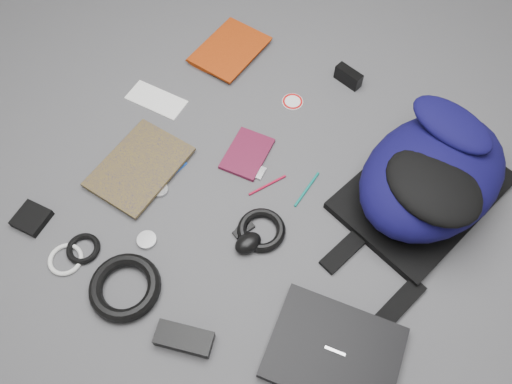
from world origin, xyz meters
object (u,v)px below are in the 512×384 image
Objects in this scene: textbook_red at (208,39)px; pouch at (32,218)px; comic_book at (113,152)px; compact_camera at (348,77)px; mouse at (248,243)px; dvd_case at (247,154)px; backpack at (432,175)px; laptop at (334,352)px; power_brick at (184,339)px.

textbook_red is 2.92× the size of pouch.
compact_camera is at bearing 54.34° from comic_book.
textbook_red is 0.88× the size of comic_book.
mouse is at bearing 27.10° from pouch.
comic_book is 1.75× the size of dvd_case.
pouch reaches higher than dvd_case.
textbook_red is (-0.89, 0.14, -0.09)m from backpack.
mouse is 0.91× the size of pouch.
mouse reaches higher than comic_book.
pouch is (-0.87, -0.70, -0.10)m from backpack.
backpack is at bearing -8.85° from textbook_red.
pouch is at bearing -88.53° from textbook_red.
textbook_red is (-0.90, 0.68, -0.00)m from laptop.
power_brick reaches higher than laptop.
comic_book is 0.51m from mouse.
power_brick is (0.09, -0.97, -0.01)m from compact_camera.
backpack is 0.93m from comic_book.
pouch is at bearing -128.70° from backpack.
textbook_red reaches higher than pouch.
backpack reaches higher than compact_camera.
power_brick is (0.58, -0.86, 0.00)m from textbook_red.
comic_book is 3.64× the size of mouse.
textbook_red is at bearing 103.40° from power_brick.
laptop is at bearing -45.26° from dvd_case.
comic_book is at bearing -114.16° from compact_camera.
pouch is (-0.88, -0.16, -0.00)m from laptop.
pouch is at bearing -135.22° from dvd_case.
backpack is at bearing -23.46° from compact_camera.
compact_camera is 1.20× the size of mouse.
dvd_case is at bearing 54.82° from pouch.
power_brick reaches higher than pouch.
compact_camera is at bearing 66.08° from dvd_case.
textbook_red is 3.22× the size of mouse.
backpack reaches higher than textbook_red.
laptop reaches higher than pouch.
power_brick is at bearing -1.87° from pouch.
mouse is 0.61m from pouch.
laptop is 0.63m from dvd_case.
backpack is 1.83× the size of comic_book.
dvd_case is (0.39, -0.32, -0.01)m from textbook_red.
pouch is (0.02, -0.84, -0.00)m from textbook_red.
compact_camera is (-0.39, 0.26, -0.08)m from backpack.
mouse is (-0.34, 0.12, 0.00)m from laptop.
laptop is 3.33× the size of compact_camera.
power_brick is (-0.30, -0.72, -0.09)m from backpack.
laptop is at bearing 0.84° from mouse.
comic_book is 2.01× the size of power_brick.
mouse reaches higher than power_brick.
compact_camera is 0.98m from power_brick.
pouch is at bearing -98.08° from comic_book.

